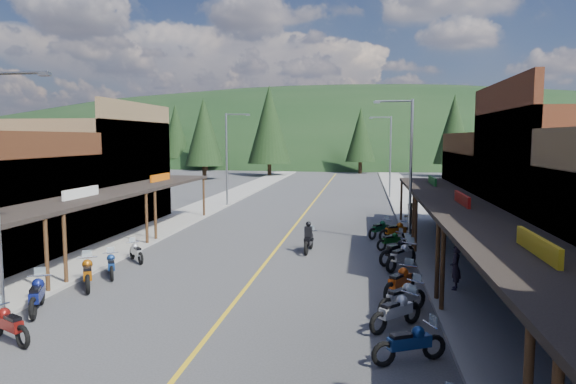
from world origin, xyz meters
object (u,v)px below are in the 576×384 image
at_px(streetlight_2, 408,164).
at_px(bike_east_4, 409,341).
at_px(streetlight_0, 0,183).
at_px(bike_east_5, 396,310).
at_px(bike_east_11, 396,230).
at_px(bike_west_8, 136,251).
at_px(bike_west_5, 37,293).
at_px(pine_3, 361,135).
at_px(pine_2, 269,125).
at_px(bike_east_10, 392,240).
at_px(pedestrian_east_a, 456,268).
at_px(pine_7, 176,131).
at_px(bike_east_12, 380,228).
at_px(shop_west_3, 88,174).
at_px(shop_east_3, 519,195).
at_px(pine_11, 508,126).
at_px(bike_west_4, 9,323).
at_px(pine_0, 101,135).
at_px(bike_east_7, 400,280).
at_px(bike_east_6, 402,296).
at_px(streetlight_1, 228,155).
at_px(rider_on_bike, 309,240).
at_px(pine_8, 148,137).
at_px(pine_1, 206,131).
at_px(bike_east_9, 397,250).
at_px(bike_east_8, 401,255).
at_px(pine_4, 454,129).
at_px(pine_10, 204,132).
at_px(bike_west_7, 111,264).
at_px(pedestrian_east_b, 409,217).
at_px(bike_west_6, 88,272).

height_order(streetlight_2, bike_east_4, streetlight_2).
relative_size(streetlight_0, bike_east_5, 3.65).
bearing_deg(bike_east_11, bike_west_8, -94.69).
bearing_deg(bike_west_5, pine_3, 56.22).
distance_m(pine_2, bike_east_10, 54.46).
xyz_separation_m(pine_3, pedestrian_east_a, (4.05, -66.96, -5.49)).
height_order(pine_7, bike_east_12, pine_7).
distance_m(shop_west_3, shop_east_3, 27.56).
bearing_deg(pine_11, pine_3, 119.74).
relative_size(streetlight_2, pedestrian_east_a, 4.74).
bearing_deg(bike_west_4, pine_0, 53.45).
xyz_separation_m(bike_east_7, pedestrian_east_a, (2.12, 0.84, 0.34)).
bearing_deg(bike_west_5, bike_east_6, -18.18).
height_order(pine_3, bike_east_6, pine_3).
height_order(streetlight_1, pine_7, pine_7).
relative_size(streetlight_0, pedestrian_east_a, 4.74).
bearing_deg(bike_east_6, rider_on_bike, 160.20).
bearing_deg(bike_east_10, pedestrian_east_a, -22.43).
bearing_deg(bike_east_6, pine_0, 170.40).
bearing_deg(streetlight_0, bike_east_6, 10.18).
xyz_separation_m(streetlight_1, pine_8, (-15.05, 18.00, 1.52)).
xyz_separation_m(pine_0, pine_2, (30.00, -4.00, 1.51)).
bearing_deg(bike_west_5, shop_east_3, 13.97).
bearing_deg(pine_7, pine_1, -36.87).
height_order(pine_7, rider_on_bike, pine_7).
bearing_deg(shop_east_3, bike_east_9, -133.69).
distance_m(streetlight_1, bike_east_10, 20.62).
xyz_separation_m(streetlight_0, pine_0, (-33.05, 68.00, 2.02)).
distance_m(pine_1, rider_on_bike, 70.04).
bearing_deg(pine_3, streetlight_2, -87.09).
bearing_deg(bike_east_10, bike_east_8, -34.43).
xyz_separation_m(pine_0, bike_east_7, (45.93, -63.80, -5.83)).
xyz_separation_m(pine_0, pine_1, (16.00, 8.00, 0.75)).
distance_m(pine_1, pine_4, 43.17).
relative_size(bike_east_9, bike_east_11, 1.03).
distance_m(pine_3, bike_east_6, 69.97).
bearing_deg(pine_0, pine_10, -28.61).
xyz_separation_m(shop_west_3, pedestrian_east_a, (21.84, -12.26, -2.53)).
bearing_deg(rider_on_bike, bike_east_12, 52.81).
bearing_deg(rider_on_bike, pine_2, 105.72).
bearing_deg(bike_east_8, streetlight_1, 158.72).
xyz_separation_m(bike_west_7, bike_east_5, (11.62, -4.35, 0.05)).
relative_size(streetlight_1, bike_west_5, 3.41).
bearing_deg(pine_3, pedestrian_east_b, -86.42).
xyz_separation_m(rider_on_bike, pedestrian_east_a, (6.27, -6.17, 0.32)).
bearing_deg(rider_on_bike, pine_4, 76.65).
bearing_deg(bike_east_9, pedestrian_east_a, -22.61).
relative_size(streetlight_2, bike_west_5, 3.41).
xyz_separation_m(streetlight_0, pedestrian_east_a, (15.00, 5.04, -3.47)).
bearing_deg(bike_west_6, pine_1, 74.14).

